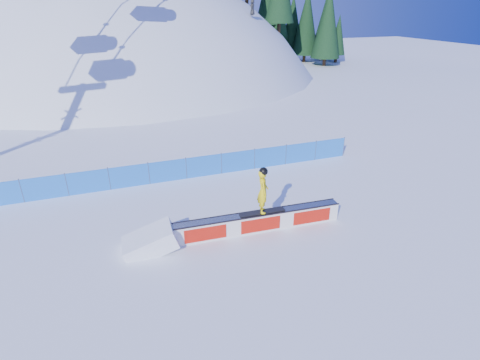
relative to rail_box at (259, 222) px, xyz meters
name	(u,v)px	position (x,y,z in m)	size (l,w,h in m)	color
ground	(187,223)	(-2.74, 1.64, -0.43)	(160.00, 160.00, 0.00)	white
snow_hill	(137,188)	(-2.74, 43.64, -18.43)	(64.00, 64.00, 64.00)	silver
treeline	(286,0)	(21.59, 42.49, 8.77)	(22.51, 13.52, 20.41)	#362315
safety_fence	(168,171)	(-2.74, 6.14, 0.18)	(22.05, 0.05, 1.30)	blue
rail_box	(259,222)	(0.00, 0.00, 0.00)	(7.22, 0.89, 0.86)	white
snow_ramp	(151,248)	(-4.49, 0.24, -0.43)	(2.01, 1.34, 0.75)	white
snowboarder	(263,191)	(0.14, -0.01, 1.44)	(1.96, 0.77, 2.03)	black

